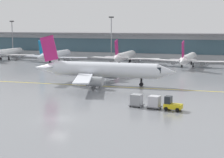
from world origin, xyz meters
The scene contains 13 objects.
ground_plane centered at (0.00, 0.00, 0.00)m, with size 400.00×400.00×0.00m, color slate.
taxiway_centreline_stripe centered at (-3.76, 27.13, 0.00)m, with size 110.00×0.36×0.01m, color yellow.
terminal_concourse centered at (0.00, 89.57, 4.92)m, with size 176.31×11.00×9.60m.
gate_airplane_0 centered at (-57.43, 72.46, 2.46)m, with size 23.06×24.73×8.21m.
gate_airplane_1 centered at (-35.25, 68.36, 2.46)m, with size 23.06×24.71×8.21m.
gate_airplane_2 centered at (-11.95, 71.67, 2.46)m, with size 23.06×24.74×8.21m.
gate_airplane_3 centered at (8.56, 69.26, 2.46)m, with size 23.05×24.76×8.21m.
taxiing_regional_jet centered at (-4.16, 29.11, 3.10)m, with size 31.19×29.01×10.34m.
baggage_tug centered at (13.60, 9.87, 0.89)m, with size 2.76×1.91×2.10m.
cargo_dolly_lead centered at (10.93, 10.23, 1.05)m, with size 2.29×1.86×1.94m.
cargo_dolly_trailing centered at (8.04, 10.61, 1.05)m, with size 2.29×1.86×1.94m.
apron_light_mast_0 centered at (-61.32, 82.56, 7.73)m, with size 1.80×0.36×14.09m.
apron_light_mast_1 centered at (-20.23, 82.11, 8.40)m, with size 1.80×0.36×15.41m.
Camera 1 is at (22.37, -43.86, 12.54)m, focal length 59.73 mm.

